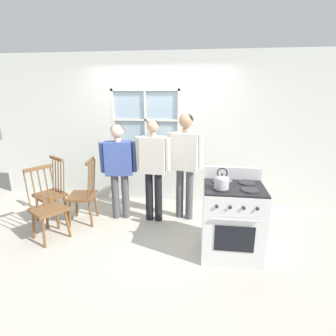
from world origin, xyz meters
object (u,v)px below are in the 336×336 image
(chair_by_window, at_px, (84,195))
(person_adult_right, at_px, (185,157))
(person_teen_center, at_px, (153,163))
(potted_plant, at_px, (144,146))
(chair_center_cluster, at_px, (51,194))
(stove, at_px, (232,220))
(person_elderly_left, at_px, (119,163))
(chair_near_wall, at_px, (48,208))
(kettle, at_px, (222,181))

(chair_by_window, distance_m, person_adult_right, 1.72)
(person_teen_center, relative_size, potted_plant, 5.31)
(chair_center_cluster, xyz_separation_m, stove, (2.77, -0.57, 0.02))
(person_elderly_left, bearing_deg, chair_near_wall, -149.66)
(chair_by_window, bearing_deg, person_teen_center, 91.93)
(person_teen_center, height_order, stove, person_teen_center)
(person_elderly_left, relative_size, stove, 1.43)
(stove, bearing_deg, person_teen_center, 145.49)
(stove, height_order, kettle, kettle)
(person_adult_right, bearing_deg, kettle, -49.27)
(stove, relative_size, kettle, 4.39)
(chair_near_wall, xyz_separation_m, potted_plant, (1.06, 1.53, 0.61))
(chair_by_window, distance_m, stove, 2.31)
(chair_by_window, relative_size, chair_center_cluster, 1.00)
(chair_by_window, relative_size, kettle, 4.18)
(person_adult_right, relative_size, kettle, 6.91)
(chair_by_window, bearing_deg, potted_plant, 133.67)
(stove, bearing_deg, chair_near_wall, 178.67)
(person_teen_center, bearing_deg, person_elderly_left, -176.73)
(person_elderly_left, relative_size, person_teen_center, 0.95)
(chair_center_cluster, distance_m, potted_plant, 1.77)
(person_teen_center, relative_size, person_adult_right, 0.95)
(kettle, relative_size, potted_plant, 0.81)
(chair_center_cluster, height_order, person_adult_right, person_adult_right)
(stove, relative_size, potted_plant, 3.54)
(person_teen_center, bearing_deg, person_adult_right, 21.11)
(kettle, bearing_deg, stove, 38.72)
(person_elderly_left, bearing_deg, person_adult_right, -4.78)
(chair_center_cluster, height_order, stove, stove)
(chair_center_cluster, bearing_deg, person_adult_right, 43.67)
(stove, height_order, potted_plant, potted_plant)
(person_teen_center, relative_size, stove, 1.50)
(chair_center_cluster, xyz_separation_m, person_teen_center, (1.63, 0.21, 0.52))
(chair_center_cluster, distance_m, kettle, 2.76)
(chair_near_wall, distance_m, stove, 2.52)
(person_adult_right, xyz_separation_m, potted_plant, (-0.80, 0.66, 0.01))
(person_elderly_left, height_order, person_adult_right, person_adult_right)
(person_elderly_left, height_order, kettle, person_elderly_left)
(person_elderly_left, xyz_separation_m, person_teen_center, (0.56, -0.01, 0.03))
(chair_center_cluster, xyz_separation_m, person_elderly_left, (1.07, 0.23, 0.49))
(chair_center_cluster, relative_size, person_elderly_left, 0.67)
(kettle, bearing_deg, potted_plant, 127.02)
(chair_near_wall, bearing_deg, potted_plant, -0.69)
(chair_by_window, bearing_deg, person_adult_right, 93.79)
(chair_near_wall, height_order, stove, stove)
(person_teen_center, bearing_deg, chair_near_wall, -147.48)
(chair_by_window, xyz_separation_m, person_adult_right, (1.58, 0.35, 0.60))
(chair_by_window, distance_m, chair_center_cluster, 0.54)
(person_elderly_left, height_order, stove, person_elderly_left)
(person_teen_center, bearing_deg, kettle, -38.48)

